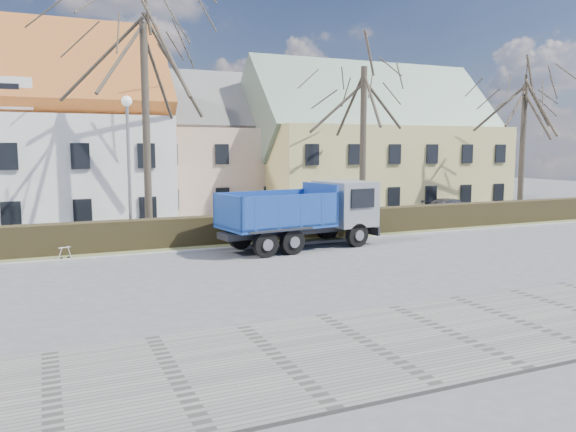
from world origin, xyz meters
name	(u,v)px	position (x,y,z in m)	size (l,w,h in m)	color
ground	(246,272)	(0.00, 0.00, 0.00)	(120.00, 120.00, 0.00)	#4E4E51
sidewalk_near	(370,346)	(0.00, -8.50, 0.04)	(80.00, 5.00, 0.08)	slate
curb_far	(211,250)	(0.00, 4.60, 0.06)	(80.00, 0.30, 0.12)	gray
grass_strip	(202,244)	(0.00, 6.20, 0.05)	(80.00, 3.00, 0.10)	#525932
hedge	(203,232)	(0.00, 6.00, 0.65)	(60.00, 0.90, 1.30)	black
building_pink	(205,155)	(4.00, 20.00, 4.00)	(10.80, 8.80, 8.00)	#D5B096
building_yellow	(373,151)	(16.00, 17.00, 4.25)	(18.80, 10.80, 8.50)	tan
tree_1	(146,109)	(-2.00, 8.50, 6.33)	(9.20, 9.20, 12.65)	#372F26
tree_2	(363,130)	(10.00, 8.50, 5.50)	(8.00, 8.00, 11.00)	#372F26
tree_3	(523,137)	(22.00, 8.50, 5.23)	(7.60, 7.60, 10.45)	#372F26
dump_truck	(295,215)	(3.66, 3.75, 1.53)	(7.64, 2.84, 3.06)	navy
streetlight	(129,172)	(-3.07, 7.00, 3.44)	(0.54, 0.54, 6.88)	gray
cart_frame	(60,254)	(-6.15, 4.82, 0.31)	(0.69, 0.39, 0.63)	silver
parked_car_b	(450,208)	(17.32, 9.69, 0.65)	(1.81, 4.46, 1.29)	#36353E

